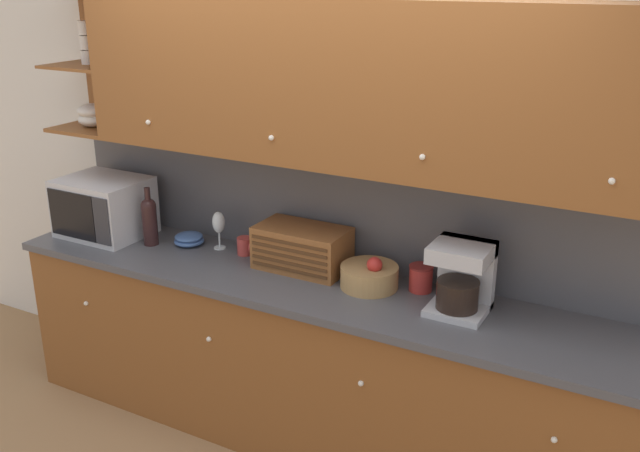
# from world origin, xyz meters

# --- Properties ---
(ground_plane) EXTENTS (24.00, 24.00, 0.00)m
(ground_plane) POSITION_xyz_m (0.00, 0.00, 0.00)
(ground_plane) COLOR #9E754C
(wall_back) EXTENTS (5.77, 0.06, 2.60)m
(wall_back) POSITION_xyz_m (0.00, 0.03, 1.30)
(wall_back) COLOR silver
(wall_back) RESTS_ON ground_plane
(counter_unit) EXTENTS (3.39, 0.62, 0.92)m
(counter_unit) POSITION_xyz_m (0.00, -0.30, 0.46)
(counter_unit) COLOR brown
(counter_unit) RESTS_ON ground_plane
(backsplash_panel) EXTENTS (3.37, 0.01, 0.59)m
(backsplash_panel) POSITION_xyz_m (0.00, -0.01, 1.22)
(backsplash_panel) COLOR #4C4C51
(backsplash_panel) RESTS_ON counter_unit
(upper_cabinets) EXTENTS (3.37, 0.40, 0.75)m
(upper_cabinets) POSITION_xyz_m (0.17, -0.19, 1.89)
(upper_cabinets) COLOR brown
(upper_cabinets) RESTS_ON backsplash_panel
(microwave) EXTENTS (0.48, 0.39, 0.33)m
(microwave) POSITION_xyz_m (-1.38, -0.28, 1.09)
(microwave) COLOR silver
(microwave) RESTS_ON counter_unit
(wine_bottle) EXTENTS (0.08, 0.08, 0.33)m
(wine_bottle) POSITION_xyz_m (-1.04, -0.28, 1.07)
(wine_bottle) COLOR black
(wine_bottle) RESTS_ON counter_unit
(bowl_stack_on_counter) EXTENTS (0.17, 0.17, 0.07)m
(bowl_stack_on_counter) POSITION_xyz_m (-0.85, -0.18, 0.95)
(bowl_stack_on_counter) COLOR #3D5B93
(bowl_stack_on_counter) RESTS_ON counter_unit
(wine_glass) EXTENTS (0.07, 0.07, 0.21)m
(wine_glass) POSITION_xyz_m (-0.67, -0.15, 1.06)
(wine_glass) COLOR silver
(wine_glass) RESTS_ON counter_unit
(mug) EXTENTS (0.09, 0.08, 0.10)m
(mug) POSITION_xyz_m (-0.49, -0.15, 0.97)
(mug) COLOR #B73D38
(mug) RESTS_ON counter_unit
(bread_box) EXTENTS (0.47, 0.27, 0.22)m
(bread_box) POSITION_xyz_m (-0.12, -0.17, 1.03)
(bread_box) COLOR brown
(bread_box) RESTS_ON counter_unit
(fruit_basket) EXTENTS (0.28, 0.28, 0.17)m
(fruit_basket) POSITION_xyz_m (0.28, -0.21, 0.98)
(fruit_basket) COLOR #A87F4C
(fruit_basket) RESTS_ON counter_unit
(storage_canister) EXTENTS (0.12, 0.12, 0.13)m
(storage_canister) POSITION_xyz_m (0.51, -0.13, 0.98)
(storage_canister) COLOR #B22D28
(storage_canister) RESTS_ON counter_unit
(coffee_maker) EXTENTS (0.26, 0.25, 0.33)m
(coffee_maker) POSITION_xyz_m (0.74, -0.24, 1.08)
(coffee_maker) COLOR #B7B7BC
(coffee_maker) RESTS_ON counter_unit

